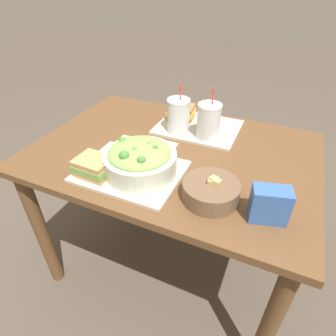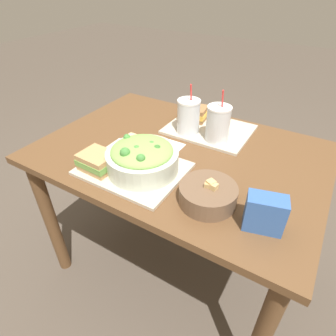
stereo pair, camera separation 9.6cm
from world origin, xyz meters
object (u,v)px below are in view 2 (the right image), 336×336
(drink_cup_dark, at_px, (188,117))
(soup_bowl, at_px, (208,194))
(drink_cup_red, at_px, (218,125))
(chip_bag, at_px, (265,213))
(napkin_folded, at_px, (166,145))
(sandwich_far, at_px, (194,113))
(salad_bowl, at_px, (142,157))
(baguette_near, at_px, (145,146))
(sandwich_near, at_px, (98,161))

(drink_cup_dark, bearing_deg, soup_bowl, -54.09)
(drink_cup_red, bearing_deg, chip_bag, -51.37)
(napkin_folded, bearing_deg, sandwich_far, 91.30)
(drink_cup_dark, bearing_deg, napkin_folded, -102.88)
(salad_bowl, bearing_deg, sandwich_far, 93.85)
(sandwich_far, distance_m, chip_bag, 0.71)
(salad_bowl, bearing_deg, chip_bag, -5.53)
(baguette_near, xyz_separation_m, drink_cup_red, (0.20, 0.25, 0.04))
(drink_cup_red, xyz_separation_m, napkin_folded, (-0.17, -0.14, -0.08))
(soup_bowl, bearing_deg, sandwich_far, 121.47)
(chip_bag, bearing_deg, drink_cup_red, 113.69)
(soup_bowl, relative_size, napkin_folded, 1.30)
(salad_bowl, relative_size, sandwich_near, 1.97)
(sandwich_near, bearing_deg, napkin_folded, 70.17)
(sandwich_near, bearing_deg, drink_cup_dark, 73.10)
(sandwich_near, xyz_separation_m, drink_cup_red, (0.29, 0.42, 0.04))
(sandwich_far, distance_m, drink_cup_dark, 0.14)
(drink_cup_dark, bearing_deg, salad_bowl, -90.91)
(soup_bowl, distance_m, drink_cup_red, 0.40)
(soup_bowl, xyz_separation_m, chip_bag, (0.18, -0.02, 0.02))
(sandwich_far, bearing_deg, drink_cup_dark, -81.39)
(baguette_near, height_order, drink_cup_dark, drink_cup_dark)
(drink_cup_dark, relative_size, napkin_folded, 1.56)
(sandwich_far, relative_size, drink_cup_dark, 0.63)
(drink_cup_dark, distance_m, napkin_folded, 0.16)
(salad_bowl, relative_size, drink_cup_red, 1.17)
(baguette_near, bearing_deg, soup_bowl, -108.47)
(sandwich_near, bearing_deg, salad_bowl, 31.61)
(sandwich_far, distance_m, drink_cup_red, 0.22)
(salad_bowl, bearing_deg, baguette_near, 120.53)
(soup_bowl, bearing_deg, chip_bag, -5.56)
(drink_cup_dark, height_order, drink_cup_red, drink_cup_red)
(soup_bowl, relative_size, sandwich_far, 1.34)
(salad_bowl, bearing_deg, drink_cup_dark, 89.09)
(baguette_near, bearing_deg, napkin_folded, -14.36)
(baguette_near, bearing_deg, chip_bag, -103.35)
(napkin_folded, bearing_deg, sandwich_near, -112.31)
(salad_bowl, distance_m, baguette_near, 0.12)
(salad_bowl, height_order, soup_bowl, salad_bowl)
(sandwich_near, distance_m, sandwich_far, 0.56)
(soup_bowl, xyz_separation_m, sandwich_near, (-0.42, -0.05, 0.01))
(napkin_folded, bearing_deg, soup_bowl, -37.98)
(drink_cup_red, bearing_deg, soup_bowl, -70.89)
(soup_bowl, height_order, sandwich_far, soup_bowl)
(sandwich_near, relative_size, sandwich_far, 0.96)
(baguette_near, distance_m, drink_cup_dark, 0.26)
(soup_bowl, height_order, chip_bag, chip_bag)
(sandwich_near, relative_size, drink_cup_dark, 0.60)
(sandwich_near, bearing_deg, sandwich_far, 81.03)
(baguette_near, bearing_deg, drink_cup_dark, -12.34)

